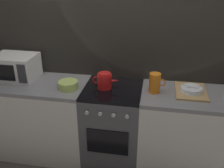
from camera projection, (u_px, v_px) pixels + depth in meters
name	position (u px, v px, depth m)	size (l,w,h in m)	color
ground_plane	(113.00, 157.00, 2.96)	(8.00, 8.00, 0.00)	#47423D
back_wall	(118.00, 51.00, 2.74)	(3.60, 0.05, 2.40)	#A39989
counter_left	(37.00, 117.00, 2.92)	(1.20, 0.60, 0.90)	silver
stove_unit	(113.00, 125.00, 2.77)	(0.60, 0.63, 0.90)	#4C4C51
counter_right	(197.00, 134.00, 2.63)	(1.20, 0.60, 0.90)	silver
microwave	(16.00, 67.00, 2.76)	(0.46, 0.35, 0.27)	white
kettle	(105.00, 81.00, 2.56)	(0.28, 0.15, 0.17)	red
mixing_bowl	(68.00, 85.00, 2.57)	(0.20, 0.20, 0.08)	#B7D166
pitcher	(155.00, 83.00, 2.46)	(0.16, 0.11, 0.20)	orange
dish_pile	(191.00, 90.00, 2.49)	(0.30, 0.40, 0.07)	tan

